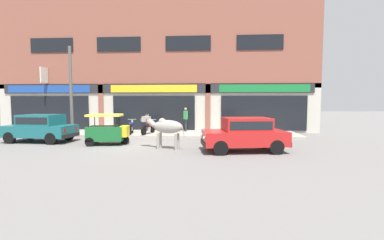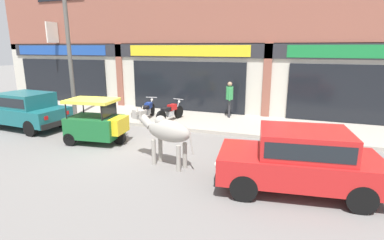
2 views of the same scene
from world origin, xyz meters
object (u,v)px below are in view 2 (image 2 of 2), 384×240
Objects in this scene: motorcycle_0 at (148,110)px; motorcycle_1 at (170,112)px; car_0 at (25,109)px; auto_rickshaw at (97,124)px; pedestrian at (230,96)px; cow at (166,131)px; car_1 at (300,158)px; utility_pole at (70,57)px.

motorcycle_1 is (1.10, -0.02, 0.00)m from motorcycle_0.
car_0 is at bearing -146.31° from motorcycle_0.
pedestrian is (3.47, 4.82, 0.46)m from auto_rickshaw.
auto_rickshaw is at bearing 161.61° from cow.
motorcycle_0 is (0.18, 3.26, -0.14)m from auto_rickshaw.
auto_rickshaw is at bearing -111.51° from motorcycle_1.
cow is 5.86m from pedestrian.
car_1 is (3.47, -0.34, -0.19)m from cow.
cow reaches higher than motorcycle_0.
motorcycle_0 is at bearing -154.77° from pedestrian.
pedestrian is 0.30× the size of utility_pole.
pedestrian is 7.30m from utility_pole.
utility_pole is at bearing 74.43° from car_0.
car_1 is 6.72m from auto_rickshaw.
motorcycle_0 is 3.69m from pedestrian.
car_1 is 7.91m from motorcycle_0.
utility_pole reaches higher than motorcycle_0.
cow is at bearing -29.97° from utility_pole.
motorcycle_0 is at bearing 144.08° from car_1.
motorcycle_1 is at bearing 27.51° from car_0.
utility_pole is (-3.30, 2.66, 2.13)m from auto_rickshaw.
motorcycle_0 is (-2.93, 4.30, -0.49)m from cow.
utility_pole is (0.58, 2.10, 1.98)m from car_0.
car_1 is at bearing -10.47° from car_0.
cow is 3.29m from auto_rickshaw.
auto_rickshaw is 5.95m from pedestrian.
auto_rickshaw reaches higher than motorcycle_0.
motorcycle_0 is at bearing 9.90° from utility_pole.
auto_rickshaw is at bearing -38.88° from utility_pole.
cow is 1.18× the size of motorcycle_1.
car_1 is 2.10× the size of motorcycle_1.
pedestrian is (0.37, 5.85, 0.11)m from cow.
utility_pole is at bearing -172.68° from motorcycle_1.
auto_rickshaw is 1.15× the size of motorcycle_1.
auto_rickshaw is (-3.10, 1.03, -0.35)m from cow.
car_0 is 2.94m from utility_pole.
motorcycle_0 is 0.34× the size of utility_pole.
car_0 is at bearing 171.80° from auto_rickshaw.
motorcycle_1 is (1.28, 3.25, -0.14)m from auto_rickshaw.
car_1 is 2.35× the size of pedestrian.
auto_rickshaw is at bearing -8.20° from car_0.
utility_pole is at bearing -162.31° from pedestrian.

